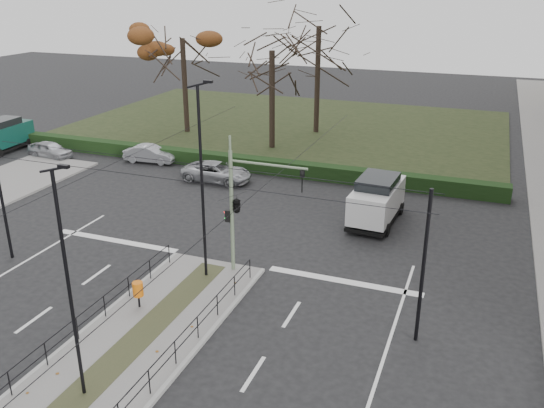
{
  "coord_description": "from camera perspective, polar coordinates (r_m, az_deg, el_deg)",
  "views": [
    {
      "loc": [
        11.04,
        -16.87,
        12.54
      ],
      "look_at": [
        1.83,
        7.35,
        2.41
      ],
      "focal_mm": 38.0,
      "sensor_mm": 36.0,
      "label": 1
    }
  ],
  "objects": [
    {
      "name": "traffic_light",
      "position": [
        25.18,
        -3.35,
        0.07
      ],
      "size": [
        3.87,
        2.16,
        5.63
      ],
      "color": "#64765B",
      "rests_on": "median_island"
    },
    {
      "name": "bare_tree_center",
      "position": [
        49.62,
        4.65,
        16.43
      ],
      "size": [
        7.89,
        7.89,
        11.8
      ],
      "color": "black",
      "rests_on": "park"
    },
    {
      "name": "ground",
      "position": [
        23.75,
        -10.67,
        -10.95
      ],
      "size": [
        140.0,
        140.0,
        0.0
      ],
      "primitive_type": "plane",
      "color": "black",
      "rests_on": "ground"
    },
    {
      "name": "median_island",
      "position": [
        22.0,
        -14.11,
        -13.93
      ],
      "size": [
        4.4,
        15.0,
        0.14
      ],
      "primitive_type": "cube",
      "color": "slate",
      "rests_on": "ground"
    },
    {
      "name": "catenary",
      "position": [
        23.39,
        -9.21,
        -1.89
      ],
      "size": [
        20.0,
        34.0,
        6.0
      ],
      "color": "black",
      "rests_on": "ground"
    },
    {
      "name": "hedge",
      "position": [
        41.15,
        -4.63,
        4.27
      ],
      "size": [
        38.0,
        1.0,
        1.0
      ],
      "primitive_type": "cube",
      "color": "black",
      "rests_on": "ground"
    },
    {
      "name": "streetlamp_median_far",
      "position": [
        24.45,
        -6.92,
        2.17
      ],
      "size": [
        0.73,
        0.15,
        8.72
      ],
      "color": "black",
      "rests_on": "median_island"
    },
    {
      "name": "parked_car_fourth",
      "position": [
        38.36,
        -5.49,
        3.18
      ],
      "size": [
        4.66,
        2.19,
        1.29
      ],
      "primitive_type": "imported",
      "rotation": [
        0.0,
        0.0,
        1.58
      ],
      "color": "#97999E",
      "rests_on": "ground"
    },
    {
      "name": "median_railing",
      "position": [
        21.43,
        -14.49,
        -12.08
      ],
      "size": [
        4.14,
        13.24,
        0.92
      ],
      "color": "black",
      "rests_on": "median_island"
    },
    {
      "name": "rust_tree",
      "position": [
        50.18,
        -8.88,
        15.9
      ],
      "size": [
        7.64,
        7.64,
        10.39
      ],
      "color": "black",
      "rests_on": "park"
    },
    {
      "name": "park",
      "position": [
        53.24,
        1.58,
        7.78
      ],
      "size": [
        38.0,
        26.0,
        0.1
      ],
      "primitive_type": "cube",
      "color": "black",
      "rests_on": "ground"
    },
    {
      "name": "bare_tree_near",
      "position": [
        44.65,
        -0.0,
        14.26
      ],
      "size": [
        6.13,
        6.13,
        9.94
      ],
      "color": "black",
      "rests_on": "park"
    },
    {
      "name": "green_van",
      "position": [
        49.58,
        -25.11,
        6.24
      ],
      "size": [
        2.2,
        5.1,
        2.52
      ],
      "color": "#0C382F",
      "rests_on": "ground"
    },
    {
      "name": "white_van",
      "position": [
        32.01,
        10.35,
        0.53
      ],
      "size": [
        2.51,
        5.11,
        2.61
      ],
      "color": "silver",
      "rests_on": "ground"
    },
    {
      "name": "litter_bin",
      "position": [
        23.95,
        -13.14,
        -8.25
      ],
      "size": [
        0.43,
        0.43,
        1.11
      ],
      "color": "black",
      "rests_on": "median_island"
    },
    {
      "name": "parked_car_second",
      "position": [
        43.19,
        -11.97,
        4.88
      ],
      "size": [
        3.95,
        1.71,
        1.27
      ],
      "primitive_type": "imported",
      "rotation": [
        0.0,
        0.0,
        1.67
      ],
      "color": "#97999E",
      "rests_on": "ground"
    },
    {
      "name": "streetlamp_median_near",
      "position": [
        18.26,
        -19.46,
        -7.63
      ],
      "size": [
        0.65,
        0.13,
        7.73
      ],
      "color": "black",
      "rests_on": "median_island"
    },
    {
      "name": "parked_car_first",
      "position": [
        46.51,
        -21.12,
        5.05
      ],
      "size": [
        3.76,
        1.8,
        1.24
      ],
      "primitive_type": "imported",
      "rotation": [
        0.0,
        0.0,
        1.48
      ],
      "color": "#97999E",
      "rests_on": "ground"
    }
  ]
}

